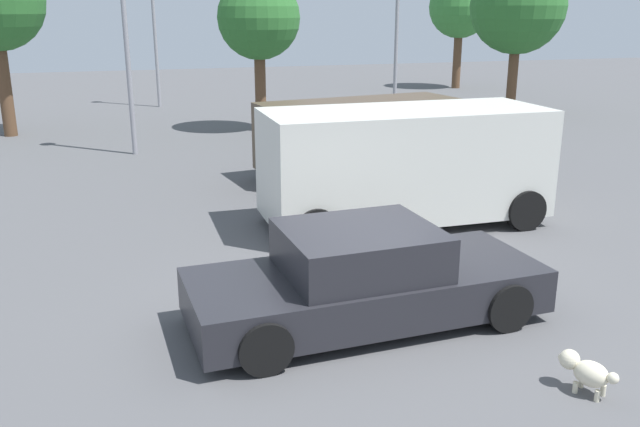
# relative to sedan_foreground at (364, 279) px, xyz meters

# --- Properties ---
(ground_plane) EXTENTS (80.00, 80.00, 0.00)m
(ground_plane) POSITION_rel_sedan_foreground_xyz_m (0.14, 0.28, -0.59)
(ground_plane) COLOR #515154
(sedan_foreground) EXTENTS (4.66, 2.07, 1.29)m
(sedan_foreground) POSITION_rel_sedan_foreground_xyz_m (0.00, 0.00, 0.00)
(sedan_foreground) COLOR #232328
(sedan_foreground) RESTS_ON ground_plane
(dog) EXTENTS (0.43, 0.60, 0.43)m
(dog) POSITION_rel_sedan_foreground_xyz_m (1.64, -2.32, -0.33)
(dog) COLOR beige
(dog) RESTS_ON ground_plane
(van_white) EXTENTS (5.27, 2.29, 2.19)m
(van_white) POSITION_rel_sedan_foreground_xyz_m (2.23, 3.74, 0.59)
(van_white) COLOR silver
(van_white) RESTS_ON ground_plane
(suv_dark) EXTENTS (5.19, 2.68, 1.82)m
(suv_dark) POSITION_rel_sedan_foreground_xyz_m (2.85, 7.67, 0.42)
(suv_dark) COLOR #4C3D2D
(suv_dark) RESTS_ON ground_plane
(light_post_mid) EXTENTS (0.44, 0.44, 5.46)m
(light_post_mid) POSITION_rel_sedan_foreground_xyz_m (7.45, 16.24, 3.20)
(light_post_mid) COLOR gray
(light_post_mid) RESTS_ON ground_plane
(tree_back_center) EXTENTS (3.12, 3.12, 5.62)m
(tree_back_center) POSITION_rel_sedan_foreground_xyz_m (14.39, 24.26, 3.43)
(tree_back_center) COLOR brown
(tree_back_center) RESTS_ON ground_plane
(tree_back_right) EXTENTS (2.68, 2.68, 5.02)m
(tree_back_right) POSITION_rel_sedan_foreground_xyz_m (1.90, 14.65, 3.04)
(tree_back_right) COLOR brown
(tree_back_right) RESTS_ON ground_plane
(tree_far_right) EXTENTS (3.63, 3.63, 5.88)m
(tree_far_right) POSITION_rel_sedan_foreground_xyz_m (12.24, 15.79, 3.45)
(tree_far_right) COLOR brown
(tree_far_right) RESTS_ON ground_plane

